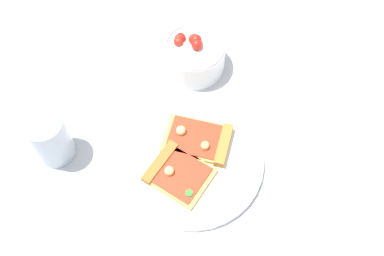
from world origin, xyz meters
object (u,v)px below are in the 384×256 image
(plate, at_px, (192,161))
(paper_napkin, at_px, (328,170))
(pizza_slice_near, at_px, (176,172))
(soda_glass, at_px, (50,139))
(salad_bowl, at_px, (194,55))
(pizza_slice_far, at_px, (202,141))

(plate, relative_size, paper_napkin, 1.96)
(pizza_slice_near, xyz_separation_m, soda_glass, (-0.19, 0.15, 0.03))
(pizza_slice_near, xyz_separation_m, salad_bowl, (0.15, 0.22, 0.02))
(pizza_slice_near, bearing_deg, plate, 17.44)
(pizza_slice_near, bearing_deg, paper_napkin, -24.09)
(salad_bowl, distance_m, paper_napkin, 0.36)
(salad_bowl, xyz_separation_m, soda_glass, (-0.34, -0.07, 0.01))
(salad_bowl, distance_m, soda_glass, 0.34)
(pizza_slice_near, bearing_deg, salad_bowl, 55.97)
(salad_bowl, bearing_deg, pizza_slice_far, -112.15)
(soda_glass, height_order, paper_napkin, soda_glass)
(plate, relative_size, salad_bowl, 2.09)
(salad_bowl, height_order, paper_napkin, salad_bowl)
(salad_bowl, bearing_deg, plate, -117.65)
(paper_napkin, bearing_deg, pizza_slice_near, 155.91)
(plate, height_order, pizza_slice_near, pizza_slice_near)
(plate, relative_size, soda_glass, 2.49)
(salad_bowl, height_order, soda_glass, soda_glass)
(pizza_slice_far, relative_size, soda_glass, 1.37)
(pizza_slice_far, relative_size, paper_napkin, 1.08)
(plate, xyz_separation_m, pizza_slice_far, (0.03, 0.02, 0.01))
(paper_napkin, bearing_deg, salad_bowl, 108.99)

